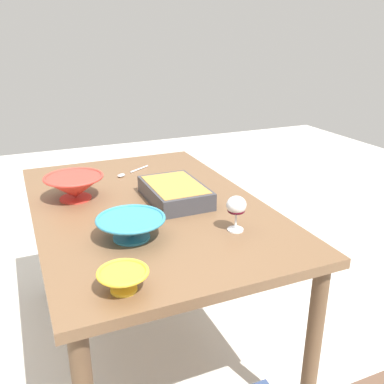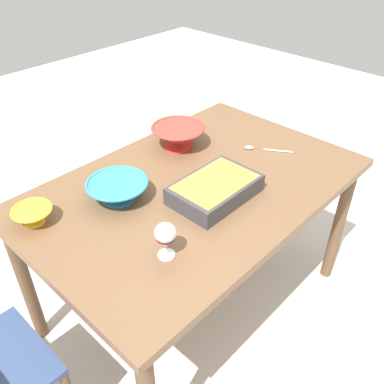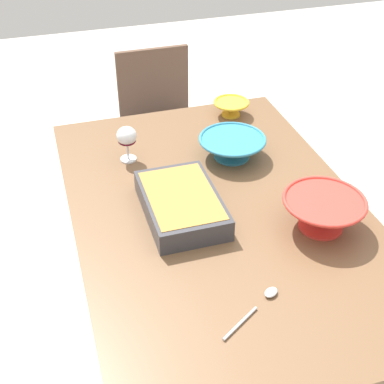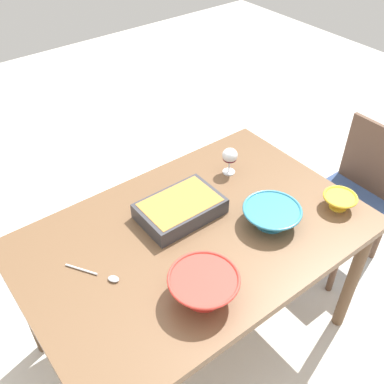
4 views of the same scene
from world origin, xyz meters
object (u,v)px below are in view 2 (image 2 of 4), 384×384
Objects in this scene: wine_glass at (165,235)px; casserole_dish at (215,188)px; small_bowl at (178,136)px; serving_bowl at (118,189)px; mixing_bowl at (33,215)px; serving_spoon at (258,149)px; dining_table at (195,199)px.

wine_glass is 0.39m from casserole_dish.
wine_glass is at bearing -164.80° from casserole_dish.
serving_bowl is (-0.47, -0.12, -0.01)m from small_bowl.
mixing_bowl is at bearing 160.36° from serving_bowl.
casserole_dish is at bearing -167.39° from serving_spoon.
casserole_dish is (-0.01, -0.12, 0.13)m from dining_table.
small_bowl is 1.03× the size of serving_bowl.
wine_glass reaches higher than casserole_dish.
casserole_dish is 0.39m from serving_bowl.
casserole_dish is at bearing -115.59° from small_bowl.
wine_glass is at bearing -166.20° from serving_spoon.
serving_bowl is (-0.29, 0.15, 0.13)m from dining_table.
mixing_bowl reaches higher than dining_table.
wine_glass reaches higher than small_bowl.
dining_table is at bearing 83.21° from casserole_dish.
dining_table is 0.35m from serving_bowl.
wine_glass is 0.54m from mixing_bowl.
mixing_bowl is 1.07m from serving_spoon.
serving_spoon is at bearing -15.78° from mixing_bowl.
mixing_bowl is (-0.60, 0.26, 0.12)m from dining_table.
wine_glass is at bearing -149.69° from dining_table.
dining_table is 0.18m from casserole_dish.
dining_table is at bearing 176.37° from serving_spoon.
serving_bowl reaches higher than mixing_bowl.
small_bowl is at bearing 14.91° from serving_bowl.
dining_table is 7.06× the size of serving_spoon.
casserole_dish is at bearing -44.88° from serving_bowl.
casserole_dish reaches higher than dining_table.
mixing_bowl is at bearing 164.22° from serving_spoon.
mixing_bowl is at bearing 114.22° from wine_glass.
casserole_dish is 0.45m from serving_spoon.
wine_glass reaches higher than mixing_bowl.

